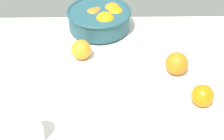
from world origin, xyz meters
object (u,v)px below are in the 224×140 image
loose_orange_0 (81,50)px  fruit_bowl (100,19)px  spoon (148,102)px  loose_orange_1 (177,63)px  juice_glass (32,131)px  loose_orange_2 (202,96)px

loose_orange_0 → fruit_bowl: bearing=70.6°
spoon → loose_orange_1: bearing=52.8°
juice_glass → loose_orange_2: juice_glass is taller
loose_orange_2 → spoon: loose_orange_2 is taller
fruit_bowl → juice_glass: fruit_bowl is taller
juice_glass → loose_orange_2: size_ratio=1.21×
fruit_bowl → loose_orange_1: (28.10, -29.74, -1.17)cm
loose_orange_1 → spoon: loose_orange_1 is taller
juice_glass → spoon: size_ratio=0.72×
juice_glass → spoon: bearing=22.2°
loose_orange_0 → spoon: loose_orange_0 is taller
fruit_bowl → loose_orange_2: fruit_bowl is taller
juice_glass → loose_orange_0: size_ratio=1.14×
loose_orange_1 → fruit_bowl: bearing=133.4°
loose_orange_0 → loose_orange_2: 48.15cm
fruit_bowl → loose_orange_2: size_ratio=3.76×
loose_orange_0 → loose_orange_2: size_ratio=1.06×
fruit_bowl → loose_orange_2: 56.89cm
juice_glass → fruit_bowl: bearing=72.4°
loose_orange_1 → loose_orange_2: loose_orange_1 is taller
loose_orange_1 → loose_orange_2: (5.70, -15.99, -0.51)cm
loose_orange_1 → loose_orange_2: 16.98cm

